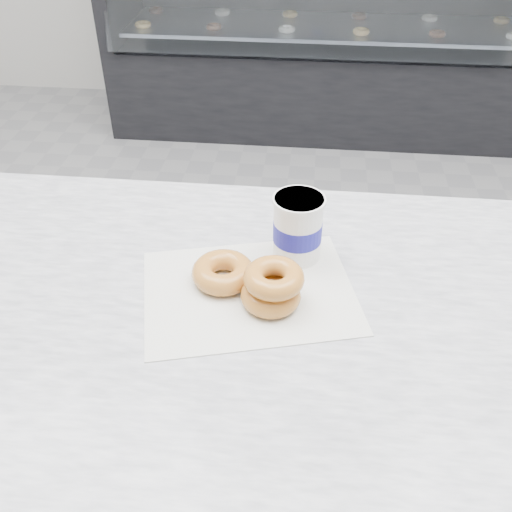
{
  "coord_description": "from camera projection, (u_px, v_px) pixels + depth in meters",
  "views": [
    {
      "loc": [
        -0.03,
        -1.25,
        1.52
      ],
      "look_at": [
        -0.11,
        -0.52,
        0.95
      ],
      "focal_mm": 40.0,
      "sensor_mm": 36.0,
      "label": 1
    }
  ],
  "objects": [
    {
      "name": "ground",
      "position": [
        304.0,
        387.0,
        1.91
      ],
      "size": [
        5.0,
        5.0,
        0.0
      ],
      "primitive_type": "plane",
      "color": "gray",
      "rests_on": "ground"
    },
    {
      "name": "counter",
      "position": [
        304.0,
        475.0,
        1.16
      ],
      "size": [
        3.06,
        0.76,
        0.9
      ],
      "color": "#333335",
      "rests_on": "ground"
    },
    {
      "name": "display_case",
      "position": [
        323.0,
        42.0,
        3.28
      ],
      "size": [
        2.4,
        0.74,
        1.25
      ],
      "color": "black",
      "rests_on": "ground"
    },
    {
      "name": "wax_paper",
      "position": [
        249.0,
        291.0,
        0.93
      ],
      "size": [
        0.4,
        0.34,
        0.0
      ],
      "primitive_type": "cube",
      "rotation": [
        0.0,
        0.0,
        0.26
      ],
      "color": "silver",
      "rests_on": "counter"
    },
    {
      "name": "donut_single",
      "position": [
        223.0,
        272.0,
        0.94
      ],
      "size": [
        0.11,
        0.11,
        0.04
      ],
      "primitive_type": "torus",
      "rotation": [
        0.0,
        0.0,
        0.05
      ],
      "color": "#D08939",
      "rests_on": "wax_paper"
    },
    {
      "name": "donut_stack",
      "position": [
        272.0,
        287.0,
        0.89
      ],
      "size": [
        0.13,
        0.13,
        0.07
      ],
      "color": "#D08939",
      "rests_on": "wax_paper"
    },
    {
      "name": "coffee_cup",
      "position": [
        298.0,
        227.0,
        0.97
      ],
      "size": [
        0.1,
        0.1,
        0.12
      ],
      "rotation": [
        0.0,
        0.0,
        0.22
      ],
      "color": "white",
      "rests_on": "counter"
    }
  ]
}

